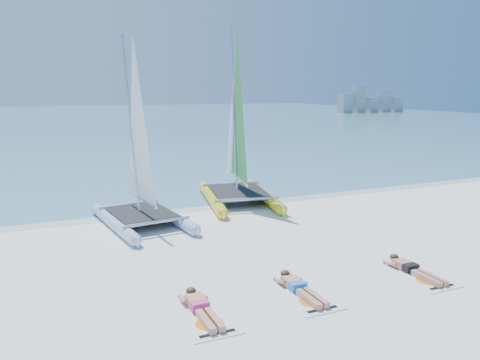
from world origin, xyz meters
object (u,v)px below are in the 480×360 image
(towel_b, at_px, (303,295))
(towel_c, at_px, (417,275))
(catamaran_blue, at_px, (139,167))
(sunbather_a, at_px, (201,307))
(sunbather_b, at_px, (299,287))
(sunbather_c, at_px, (412,268))
(catamaran_yellow, at_px, (235,143))
(towel_a, at_px, (204,316))

(towel_b, distance_m, towel_c, 3.09)
(catamaran_blue, relative_size, sunbather_a, 3.72)
(sunbather_b, height_order, sunbather_c, same)
(catamaran_blue, distance_m, sunbather_c, 8.82)
(catamaran_yellow, bearing_deg, towel_c, -73.47)
(catamaran_blue, xyz_separation_m, towel_c, (5.16, -7.12, -1.91))
(catamaran_blue, bearing_deg, sunbather_b, -80.82)
(towel_a, height_order, towel_c, same)
(catamaran_blue, bearing_deg, sunbather_a, -99.72)
(catamaran_blue, height_order, towel_b, catamaran_blue)
(towel_c, bearing_deg, sunbather_c, 90.00)
(catamaran_yellow, height_order, towel_a, catamaran_yellow)
(towel_a, height_order, sunbather_c, sunbather_c)
(towel_c, bearing_deg, catamaran_yellow, 95.50)
(catamaran_blue, height_order, sunbather_c, catamaran_blue)
(sunbather_b, distance_m, sunbather_c, 3.09)
(sunbather_a, bearing_deg, catamaran_blue, 88.10)
(catamaran_yellow, relative_size, towel_c, 3.91)
(sunbather_b, bearing_deg, towel_c, -6.37)
(catamaran_blue, height_order, towel_c, catamaran_blue)
(towel_b, height_order, sunbather_c, sunbather_c)
(catamaran_yellow, bearing_deg, sunbather_a, -105.99)
(catamaran_yellow, height_order, sunbather_b, catamaran_yellow)
(sunbather_a, distance_m, sunbather_c, 5.38)
(towel_b, bearing_deg, catamaran_blue, 106.55)
(towel_a, relative_size, sunbather_b, 1.07)
(catamaran_yellow, bearing_deg, catamaran_blue, -143.76)
(sunbather_b, relative_size, towel_c, 0.93)
(catamaran_yellow, bearing_deg, sunbather_c, -73.35)
(towel_b, bearing_deg, sunbather_c, 0.74)
(towel_c, bearing_deg, sunbather_a, 176.78)
(catamaran_blue, bearing_deg, towel_c, -61.90)
(catamaran_blue, distance_m, sunbather_a, 7.05)
(towel_b, bearing_deg, towel_a, -178.98)
(catamaran_yellow, distance_m, towel_c, 9.45)
(catamaran_blue, relative_size, towel_c, 3.47)
(towel_a, distance_m, sunbather_a, 0.22)
(towel_a, relative_size, towel_c, 1.00)
(sunbather_a, distance_m, sunbather_b, 2.30)
(sunbather_a, bearing_deg, towel_b, -3.76)
(sunbather_b, bearing_deg, catamaran_blue, 107.00)
(catamaran_blue, xyz_separation_m, towel_a, (-0.23, -7.01, -1.91))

